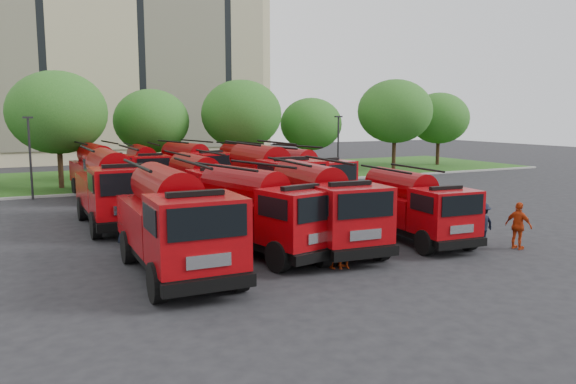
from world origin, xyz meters
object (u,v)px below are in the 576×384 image
at_px(firefighter_0, 344,268).
at_px(firefighter_3, 481,245).
at_px(fire_truck_0, 175,221).
at_px(fire_truck_10, 193,168).
at_px(fire_truck_9, 145,169).
at_px(firefighter_1, 342,268).
at_px(fire_truck_7, 297,178).
at_px(firefighter_2, 517,249).
at_px(fire_truck_3, 413,206).
at_px(firefighter_4, 126,245).
at_px(fire_truck_1, 260,211).
at_px(fire_truck_11, 246,166).
at_px(fire_truck_2, 320,206).
at_px(fire_truck_5, 201,188).
at_px(firefighter_5, 337,205).
at_px(fire_truck_6, 269,180).
at_px(fire_truck_4, 114,188).
at_px(fire_truck_8, 100,171).

relative_size(firefighter_0, firefighter_3, 0.85).
distance_m(fire_truck_0, fire_truck_10, 19.68).
relative_size(fire_truck_9, firefighter_1, 3.58).
relative_size(fire_truck_7, firefighter_2, 4.13).
distance_m(fire_truck_3, fire_truck_7, 9.61).
relative_size(fire_truck_0, firefighter_4, 4.65).
distance_m(fire_truck_1, fire_truck_9, 19.00).
relative_size(fire_truck_0, fire_truck_10, 1.01).
distance_m(fire_truck_3, fire_truck_11, 18.81).
relative_size(fire_truck_2, firefighter_3, 4.27).
distance_m(fire_truck_0, firefighter_1, 5.90).
bearing_deg(fire_truck_5, firefighter_5, 5.39).
xyz_separation_m(fire_truck_7, firefighter_1, (-4.37, -11.93, -1.68)).
height_order(firefighter_1, firefighter_5, firefighter_1).
xyz_separation_m(fire_truck_1, fire_truck_5, (0.04, 7.50, 0.00)).
xyz_separation_m(firefighter_0, firefighter_2, (7.58, -0.64, 0.00)).
height_order(fire_truck_9, fire_truck_10, fire_truck_10).
bearing_deg(firefighter_4, firefighter_5, -113.60).
xyz_separation_m(fire_truck_0, fire_truck_5, (3.67, 8.75, -0.13)).
xyz_separation_m(firefighter_0, firefighter_1, (-0.06, 0.09, 0.00)).
distance_m(fire_truck_7, firefighter_2, 13.18).
bearing_deg(fire_truck_0, firefighter_5, 39.55).
xyz_separation_m(fire_truck_1, fire_truck_6, (3.70, 7.42, 0.21)).
distance_m(fire_truck_2, firefighter_5, 10.81).
height_order(fire_truck_11, firefighter_5, fire_truck_11).
bearing_deg(firefighter_4, fire_truck_0, 144.60).
height_order(fire_truck_0, fire_truck_4, fire_truck_4).
bearing_deg(firefighter_3, fire_truck_8, -62.80).
xyz_separation_m(fire_truck_6, firefighter_3, (4.90, -10.17, -1.83)).
distance_m(fire_truck_6, fire_truck_11, 10.93).
bearing_deg(fire_truck_8, firefighter_3, -64.12).
height_order(fire_truck_11, firefighter_3, fire_truck_11).
height_order(fire_truck_2, firefighter_2, fire_truck_2).
bearing_deg(firefighter_5, fire_truck_10, -59.13).
xyz_separation_m(fire_truck_6, fire_truck_9, (-4.01, 11.58, -0.26)).
height_order(fire_truck_3, fire_truck_6, fire_truck_6).
distance_m(fire_truck_9, fire_truck_10, 3.33).
bearing_deg(fire_truck_11, firefighter_1, -109.40).
height_order(fire_truck_1, fire_truck_3, fire_truck_1).
xyz_separation_m(fire_truck_9, firefighter_5, (8.85, -10.51, -1.57)).
relative_size(fire_truck_4, fire_truck_10, 1.02).
bearing_deg(firefighter_3, fire_truck_4, -43.55).
relative_size(fire_truck_1, fire_truck_5, 1.04).
bearing_deg(fire_truck_3, fire_truck_8, 121.93).
relative_size(fire_truck_4, fire_truck_8, 1.03).
relative_size(firefighter_1, firefighter_5, 1.24).
bearing_deg(fire_truck_5, fire_truck_10, 74.17).
relative_size(fire_truck_1, firefighter_3, 4.28).
distance_m(fire_truck_11, firefighter_0, 21.87).
bearing_deg(firefighter_4, fire_truck_6, -109.07).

